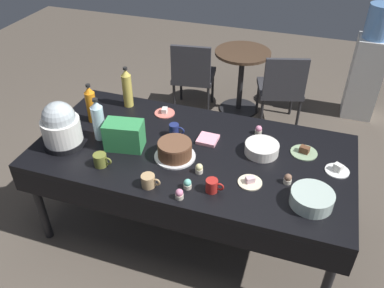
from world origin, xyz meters
TOP-DOWN VIEW (x-y plane):
  - ground at (0.00, 0.00)m, footprint 9.00×9.00m
  - potluck_table at (0.00, 0.00)m, footprint 2.20×1.10m
  - frosted_layer_cake at (-0.08, -0.11)m, footprint 0.28×0.28m
  - slow_cooker at (-0.87, -0.23)m, footprint 0.28×0.28m
  - glass_salad_bowl at (0.83, -0.28)m, footprint 0.25×0.25m
  - ceramic_snack_bowl at (0.46, 0.12)m, footprint 0.23×0.23m
  - dessert_plate_white at (0.97, 0.08)m, footprint 0.16×0.16m
  - dessert_plate_coral at (-0.36, 0.39)m, footprint 0.16×0.16m
  - dessert_plate_sage at (0.74, 0.21)m, footprint 0.18×0.18m
  - dessert_plate_cream at (0.45, -0.21)m, footprint 0.15×0.15m
  - cupcake_cocoa at (0.40, 0.34)m, footprint 0.05×0.05m
  - cupcake_vanilla at (0.12, -0.22)m, footprint 0.05×0.05m
  - cupcake_berry at (0.08, -0.48)m, footprint 0.05×0.05m
  - cupcake_lemon at (0.10, -0.38)m, footprint 0.05×0.05m
  - cupcake_mint at (0.67, -0.14)m, footprint 0.05×0.05m
  - soda_bottle_orange_juice at (-0.84, 0.12)m, footprint 0.08×0.08m
  - soda_bottle_water at (-0.67, -0.07)m, footprint 0.09×0.09m
  - soda_bottle_ginger_ale at (-0.68, 0.41)m, footprint 0.08×0.08m
  - coffee_mug_navy at (-0.17, 0.12)m, footprint 0.11×0.07m
  - coffee_mug_tan at (-0.14, -0.44)m, footprint 0.12×0.09m
  - coffee_mug_olive at (-0.51, -0.35)m, footprint 0.13×0.09m
  - coffee_mug_red at (0.25, -0.36)m, footprint 0.11×0.08m
  - soda_carton at (-0.45, -0.12)m, footprint 0.28×0.20m
  - paper_napkin_stack at (0.07, 0.14)m, footprint 0.14×0.14m
  - maroon_chair_left at (-0.54, 1.64)m, footprint 0.50×0.50m
  - maroon_chair_right at (0.42, 1.64)m, footprint 0.55×0.55m
  - round_cafe_table at (-0.05, 1.86)m, footprint 0.60×0.60m
  - water_cooler at (1.24, 2.21)m, footprint 0.32×0.32m

SIDE VIEW (x-z plane):
  - ground at x=0.00m, z-range 0.00..0.00m
  - maroon_chair_left at x=-0.54m, z-range 0.07..0.92m
  - maroon_chair_right at x=0.42m, z-range 0.07..0.92m
  - round_cafe_table at x=-0.05m, z-range 0.14..0.86m
  - water_cooler at x=1.24m, z-range -0.03..1.21m
  - potluck_table at x=0.00m, z-range 0.31..1.06m
  - dessert_plate_cream at x=0.45m, z-range 0.74..0.78m
  - dessert_plate_coral at x=-0.36m, z-range 0.74..0.79m
  - paper_napkin_stack at x=0.07m, z-range 0.75..0.77m
  - dessert_plate_sage at x=0.74m, z-range 0.74..0.79m
  - dessert_plate_white at x=0.97m, z-range 0.74..0.79m
  - cupcake_cocoa at x=0.40m, z-range 0.75..0.82m
  - cupcake_vanilla at x=0.12m, z-range 0.75..0.82m
  - cupcake_berry at x=0.08m, z-range 0.75..0.82m
  - cupcake_lemon at x=0.10m, z-range 0.75..0.82m
  - cupcake_mint at x=0.67m, z-range 0.75..0.82m
  - ceramic_snack_bowl at x=0.46m, z-range 0.75..0.83m
  - coffee_mug_tan at x=-0.14m, z-range 0.75..0.83m
  - coffee_mug_red at x=0.25m, z-range 0.75..0.84m
  - coffee_mug_olive at x=-0.51m, z-range 0.75..0.84m
  - glass_salad_bowl at x=0.83m, z-range 0.75..0.84m
  - coffee_mug_navy at x=-0.17m, z-range 0.75..0.85m
  - frosted_layer_cake at x=-0.08m, z-range 0.75..0.87m
  - soda_carton at x=-0.45m, z-range 0.75..0.95m
  - soda_bottle_orange_juice at x=-0.84m, z-range 0.74..1.05m
  - soda_bottle_water at x=-0.67m, z-range 0.74..1.06m
  - slow_cooker at x=-0.87m, z-range 0.74..1.08m
  - soda_bottle_ginger_ale at x=-0.68m, z-range 0.74..1.08m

